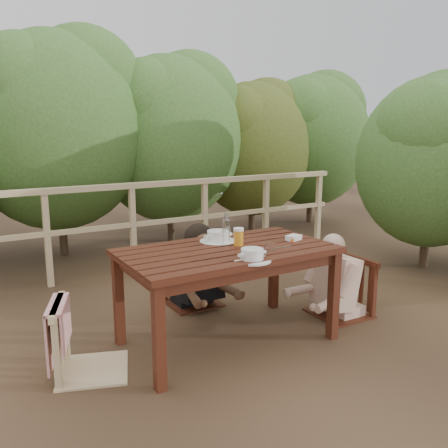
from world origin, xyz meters
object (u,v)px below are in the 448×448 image
chair_left (90,305)px  bottle (226,230)px  woman (191,241)px  tumbler (269,248)px  bread_roll (257,252)px  beer_glass (239,238)px  table (227,296)px  butter_tub (294,239)px  chair_far (192,256)px  soup_far (218,237)px  diner_right (345,247)px  soup_near (252,255)px  chair_right (341,263)px

chair_left → bottle: bottle is taller
woman → tumbler: 1.09m
bread_roll → beer_glass: beer_glass is taller
woman → table: bearing=81.3°
bottle → butter_tub: bearing=-15.0°
beer_glass → butter_tub: (0.46, -0.08, -0.05)m
table → bread_roll: bearing=-74.0°
woman → chair_far: bearing=89.8°
soup_far → beer_glass: 0.21m
chair_far → diner_right: bearing=-41.2°
soup_near → bread_roll: 0.11m
chair_far → woman: bearing=89.8°
chair_left → tumbler: chair_left is taller
table → soup_far: size_ratio=5.36×
chair_far → chair_right: chair_right is taller
table → woman: woman is taller
woman → tumbler: size_ratio=14.56×
chair_left → soup_far: chair_left is taller
chair_right → beer_glass: chair_right is taller
chair_left → chair_right: 2.11m
soup_near → chair_far: bearing=83.2°
tumbler → butter_tub: bearing=26.0°
woman → bread_roll: 1.12m
table → soup_near: soup_near is taller
soup_far → butter_tub: (0.52, -0.28, -0.02)m
chair_left → chair_right: (2.11, -0.13, -0.00)m
soup_far → bottle: bottle is taller
soup_far → butter_tub: bearing=-28.1°
chair_left → soup_near: 1.11m
table → chair_far: 0.84m
chair_right → butter_tub: bearing=-88.7°
woman → butter_tub: woman is taller
table → soup_near: size_ratio=6.00×
chair_right → beer_glass: (-0.99, 0.09, 0.33)m
chair_left → tumbler: size_ratio=11.51×
chair_left → woman: (1.13, 0.77, 0.12)m
woman → bread_roll: size_ratio=9.73×
bottle → soup_near: bearing=-97.4°
bottle → butter_tub: bottle is taller
chair_left → woman: 1.37m
tumbler → chair_far: bearing=94.1°
diner_right → bread_roll: diner_right is taller
table → chair_right: chair_right is taller
table → woman: size_ratio=1.31×
tumbler → chair_right: bearing=11.2°
table → soup_near: 0.52m
diner_right → soup_near: 1.19m
bottle → soup_far: bearing=86.3°
diner_right → tumbler: (-0.93, -0.18, 0.16)m
chair_far → chair_right: size_ratio=0.99×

